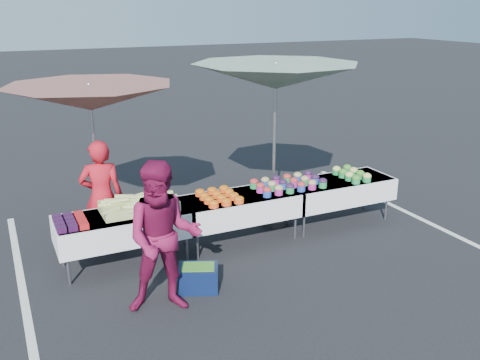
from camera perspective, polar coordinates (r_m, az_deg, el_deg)
name	(u,v)px	position (r m, az deg, el deg)	size (l,w,h in m)	color
ground	(240,241)	(8.42, 0.00, -6.48)	(80.00, 80.00, 0.00)	black
stripe_left	(22,284)	(7.75, -22.27, -10.23)	(0.10, 5.00, 0.00)	silver
stripe_right	(400,209)	(10.10, 16.66, -2.95)	(0.10, 5.00, 0.00)	silver
table_left	(124,226)	(7.65, -12.32, -4.78)	(1.86, 0.81, 0.75)	white
table_center	(240,206)	(8.19, 0.00, -2.77)	(1.86, 0.81, 0.75)	white
table_right	(337,189)	(9.06, 10.34, -0.98)	(1.86, 0.81, 0.75)	white
berry_punnets	(70,222)	(7.41, -17.66, -4.28)	(0.40, 0.54, 0.08)	black
corn_pile	(139,205)	(7.65, -10.73, -2.61)	(1.16, 0.57, 0.26)	#A1C464
plastic_bags	(150,217)	(7.37, -9.60, -3.88)	(0.30, 0.25, 0.05)	white
carrot_bowls	(219,196)	(7.97, -2.24, -1.72)	(0.55, 0.69, 0.11)	#FC501C
potato_cups	(288,183)	(8.48, 5.20, -0.32)	(1.14, 0.58, 0.16)	#2446A8
bean_baskets	(351,174)	(9.13, 11.80, 0.65)	(0.36, 0.68, 0.15)	#228A46
vendor	(102,197)	(8.03, -14.53, -1.77)	(0.62, 0.41, 1.70)	#B41423
customer	(164,238)	(6.31, -8.15, -6.15)	(0.91, 0.71, 1.86)	maroon
umbrella_left	(90,99)	(7.92, -15.69, 8.34)	(2.61, 2.61, 2.48)	black
umbrella_right	(276,77)	(8.44, 3.82, 10.86)	(3.28, 3.28, 2.69)	black
storage_bin	(198,277)	(7.02, -4.46, -10.32)	(0.61, 0.54, 0.33)	#0B173A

